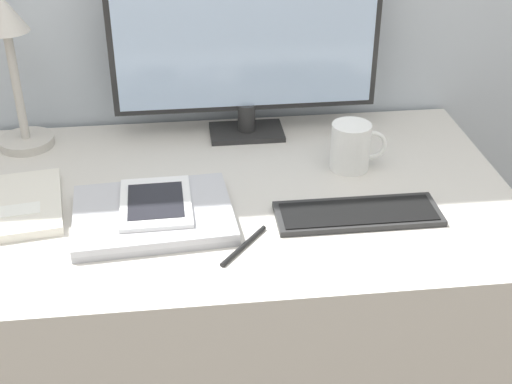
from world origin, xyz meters
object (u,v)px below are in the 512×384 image
keyboard (358,214)px  desk_lamp (11,55)px  monitor (246,45)px  ereader (156,203)px  coffee_mug (352,146)px  notebook (21,205)px  pen (244,246)px  laptop (153,215)px

keyboard → desk_lamp: 0.83m
monitor → ereader: bearing=-121.7°
monitor → coffee_mug: monitor is taller
ereader → keyboard: bearing=-7.0°
notebook → pen: (0.43, -0.19, -0.01)m
desk_lamp → notebook: 0.36m
laptop → coffee_mug: bearing=21.1°
desk_lamp → coffee_mug: 0.77m
coffee_mug → laptop: bearing=-158.9°
keyboard → notebook: notebook is taller
desk_lamp → ereader: bearing=-48.8°
keyboard → pen: bearing=-161.2°
monitor → laptop: size_ratio=1.92×
desk_lamp → notebook: (0.03, -0.29, -0.21)m
ereader → notebook: size_ratio=0.73×
monitor → pen: bearing=-96.6°
ereader → notebook: 0.28m
notebook → coffee_mug: 0.70m
keyboard → desk_lamp: desk_lamp is taller
monitor → ereader: monitor is taller
desk_lamp → keyboard: bearing=-29.5°
monitor → pen: monitor is taller
pen → ereader: bearing=141.3°
laptop → desk_lamp: size_ratio=0.91×
monitor → ereader: 0.45m
laptop → pen: size_ratio=2.72×
keyboard → notebook: size_ratio=1.25×
keyboard → coffee_mug: bearing=81.0°
monitor → pen: size_ratio=5.24×
keyboard → pen: 0.25m
ereader → monitor: bearing=58.3°
laptop → notebook: (-0.26, 0.07, -0.00)m
laptop → pen: 0.20m
notebook → laptop: bearing=-15.5°
desk_lamp → pen: bearing=-45.7°
notebook → keyboard: bearing=-9.1°
monitor → desk_lamp: monitor is taller
desk_lamp → coffee_mug: desk_lamp is taller
laptop → ereader: bearing=66.9°
laptop → notebook: 0.27m
monitor → pen: (-0.05, -0.47, -0.22)m
laptop → monitor: bearing=58.6°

